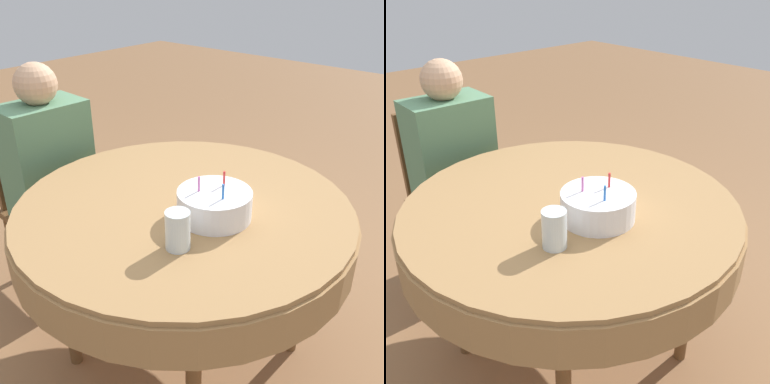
% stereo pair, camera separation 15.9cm
% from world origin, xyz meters
% --- Properties ---
extents(ground_plane, '(12.00, 12.00, 0.00)m').
position_xyz_m(ground_plane, '(0.00, 0.00, 0.00)').
color(ground_plane, '#8C603D').
extents(dining_table, '(1.25, 1.25, 0.78)m').
position_xyz_m(dining_table, '(0.00, 0.00, 0.69)').
color(dining_table, '#9E7547').
rests_on(dining_table, ground_plane).
extents(chair, '(0.44, 0.44, 0.90)m').
position_xyz_m(chair, '(-0.02, 0.93, 0.48)').
color(chair, brown).
rests_on(chair, ground_plane).
extents(person, '(0.39, 0.35, 1.17)m').
position_xyz_m(person, '(-0.02, 0.84, 0.70)').
color(person, tan).
rests_on(person, ground_plane).
extents(birthday_cake, '(0.26, 0.26, 0.15)m').
position_xyz_m(birthday_cake, '(-0.01, -0.15, 0.83)').
color(birthday_cake, white).
rests_on(birthday_cake, dining_table).
extents(drinking_glass, '(0.08, 0.08, 0.13)m').
position_xyz_m(drinking_glass, '(-0.23, -0.18, 0.84)').
color(drinking_glass, silver).
rests_on(drinking_glass, dining_table).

